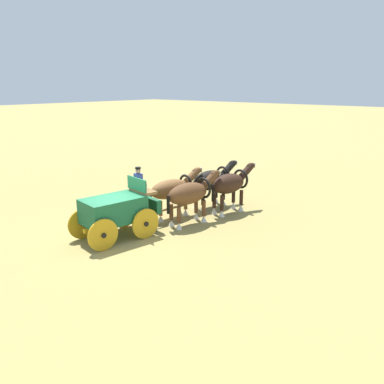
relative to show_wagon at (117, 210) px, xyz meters
The scene contains 6 objects.
ground_plane 1.19m from the show_wagon, behind, with size 220.00×220.00×0.00m, color #9E8C4C.
show_wagon is the anchor object (origin of this frame).
draft_horse_rear_near 3.48m from the show_wagon, ahead, with size 3.18×1.22×2.19m.
draft_horse_rear_off 3.47m from the show_wagon, 19.49° to the right, with size 3.15×1.28×2.26m.
draft_horse_lead_near 6.04m from the show_wagon, ahead, with size 3.12×1.30×2.23m.
draft_horse_lead_off 6.05m from the show_wagon, 14.82° to the right, with size 3.00×1.25×2.29m.
Camera 1 is at (-9.73, -12.47, 6.17)m, focal length 37.46 mm.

